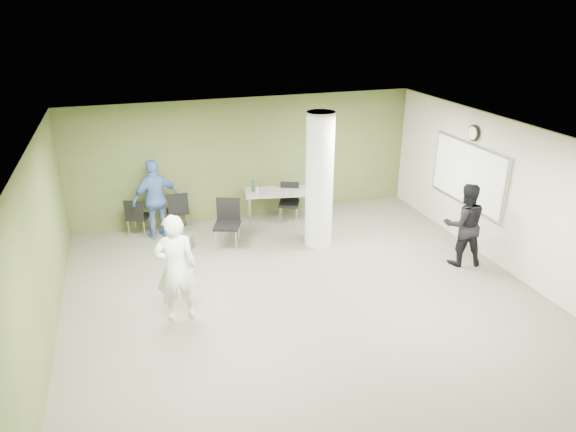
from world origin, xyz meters
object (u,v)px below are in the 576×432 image
object	(u,v)px
chair_back_left	(137,215)
man_black	(464,225)
folding_table	(279,193)
woman_white	(176,268)
man_blue	(156,199)

from	to	relation	value
chair_back_left	man_black	distance (m)	6.75
folding_table	woman_white	xyz separation A→B (m)	(-2.69, -3.24, 0.19)
folding_table	woman_white	bearing A→B (deg)	-118.85
folding_table	man_black	distance (m)	4.10
woman_white	man_blue	size ratio (longest dim) A/B	1.04
man_blue	woman_white	bearing A→B (deg)	74.45
folding_table	man_blue	size ratio (longest dim) A/B	0.98
chair_back_left	woman_white	distance (m)	3.51
man_black	folding_table	bearing A→B (deg)	-33.00
woman_white	chair_back_left	bearing A→B (deg)	-81.38
chair_back_left	man_black	xyz separation A→B (m)	(5.91, -3.25, 0.32)
chair_back_left	woman_white	world-z (taller)	woman_white
woman_white	man_blue	world-z (taller)	woman_white
folding_table	chair_back_left	size ratio (longest dim) A/B	1.98
man_black	chair_back_left	bearing A→B (deg)	-13.90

